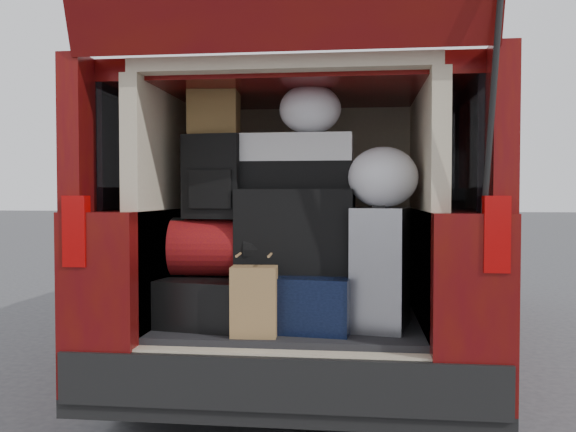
% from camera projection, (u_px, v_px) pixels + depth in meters
% --- Properties ---
extents(minivan, '(1.90, 5.35, 2.77)m').
position_uv_depth(minivan, '(315.00, 229.00, 4.65)').
color(minivan, black).
rests_on(minivan, ground).
extents(load_floor, '(1.24, 1.05, 0.55)m').
position_uv_depth(load_floor, '(294.00, 371.00, 3.10)').
color(load_floor, black).
rests_on(load_floor, ground).
extents(black_hardshell, '(0.50, 0.63, 0.23)m').
position_uv_depth(black_hardshell, '(217.00, 298.00, 3.00)').
color(black_hardshell, black).
rests_on(black_hardshell, load_floor).
extents(navy_hardshell, '(0.54, 0.63, 0.25)m').
position_uv_depth(navy_hardshell, '(307.00, 298.00, 2.95)').
color(navy_hardshell, black).
rests_on(navy_hardshell, load_floor).
extents(silver_roller, '(0.30, 0.41, 0.56)m').
position_uv_depth(silver_roller, '(381.00, 268.00, 2.86)').
color(silver_roller, silver).
rests_on(silver_roller, load_floor).
extents(kraft_bag, '(0.21, 0.14, 0.31)m').
position_uv_depth(kraft_bag, '(254.00, 301.00, 2.68)').
color(kraft_bag, olive).
rests_on(kraft_bag, load_floor).
extents(red_duffel, '(0.45, 0.31, 0.28)m').
position_uv_depth(red_duffel, '(217.00, 247.00, 2.98)').
color(red_duffel, maroon).
rests_on(red_duffel, black_hardshell).
extents(black_soft_case, '(0.56, 0.35, 0.40)m').
position_uv_depth(black_soft_case, '(297.00, 230.00, 2.95)').
color(black_soft_case, black).
rests_on(black_soft_case, navy_hardshell).
extents(backpack, '(0.31, 0.21, 0.40)m').
position_uv_depth(backpack, '(215.00, 177.00, 2.96)').
color(backpack, black).
rests_on(backpack, red_duffel).
extents(twotone_duffel, '(0.60, 0.32, 0.27)m').
position_uv_depth(twotone_duffel, '(292.00, 162.00, 3.00)').
color(twotone_duffel, silver).
rests_on(twotone_duffel, black_soft_case).
extents(grocery_sack_lower, '(0.25, 0.21, 0.22)m').
position_uv_depth(grocery_sack_lower, '(214.00, 114.00, 3.00)').
color(grocery_sack_lower, brown).
rests_on(grocery_sack_lower, backpack).
extents(plastic_bag_center, '(0.33, 0.32, 0.24)m').
position_uv_depth(plastic_bag_center, '(310.00, 109.00, 2.93)').
color(plastic_bag_center, white).
rests_on(plastic_bag_center, twotone_duffel).
extents(plastic_bag_right, '(0.35, 0.33, 0.28)m').
position_uv_depth(plastic_bag_right, '(383.00, 177.00, 2.81)').
color(plastic_bag_right, white).
rests_on(plastic_bag_right, silver_roller).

